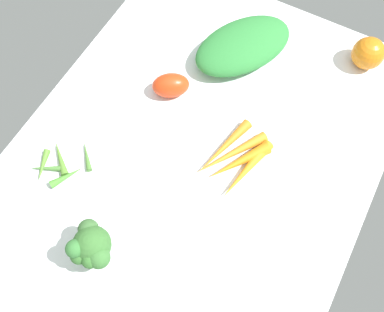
# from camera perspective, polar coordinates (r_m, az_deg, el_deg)

# --- Properties ---
(tablecloth) EXTENTS (1.04, 0.76, 0.02)m
(tablecloth) POSITION_cam_1_polar(r_m,az_deg,el_deg) (1.00, 0.00, -0.75)
(tablecloth) COLOR white
(tablecloth) RESTS_ON ground
(carrot_bunch) EXTENTS (0.20, 0.13, 0.03)m
(carrot_bunch) POSITION_cam_1_polar(r_m,az_deg,el_deg) (0.98, 5.56, -0.41)
(carrot_bunch) COLOR orange
(carrot_bunch) RESTS_ON tablecloth
(broccoli_head) EXTENTS (0.09, 0.09, 0.10)m
(broccoli_head) POSITION_cam_1_polar(r_m,az_deg,el_deg) (0.87, -12.76, -11.20)
(broccoli_head) COLOR #93BB7F
(broccoli_head) RESTS_ON tablecloth
(leafy_greens_clump) EXTENTS (0.29, 0.26, 0.07)m
(leafy_greens_clump) POSITION_cam_1_polar(r_m,az_deg,el_deg) (1.12, 6.51, 13.80)
(leafy_greens_clump) COLOR #2E8138
(leafy_greens_clump) RESTS_ON tablecloth
(okra_pile) EXTENTS (0.14, 0.13, 0.02)m
(okra_pile) POSITION_cam_1_polar(r_m,az_deg,el_deg) (1.02, -16.48, -1.13)
(okra_pile) COLOR #558B30
(okra_pile) RESTS_ON tablecloth
(roma_tomato) EXTENTS (0.10, 0.10, 0.06)m
(roma_tomato) POSITION_cam_1_polar(r_m,az_deg,el_deg) (1.05, -2.73, 8.98)
(roma_tomato) COLOR red
(roma_tomato) RESTS_ON tablecloth
(heirloom_tomato_orange) EXTENTS (0.08, 0.08, 0.08)m
(heirloom_tomato_orange) POSITION_cam_1_polar(r_m,az_deg,el_deg) (1.17, 21.52, 12.08)
(heirloom_tomato_orange) COLOR orange
(heirloom_tomato_orange) RESTS_ON tablecloth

